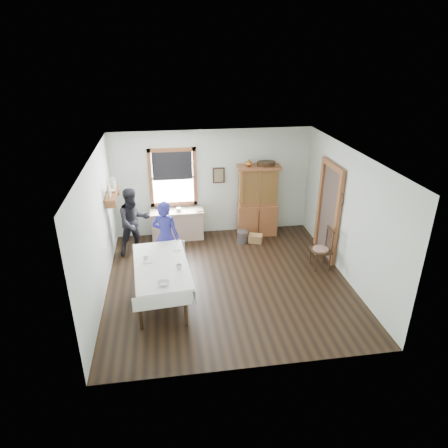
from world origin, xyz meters
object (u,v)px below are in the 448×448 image
object	(u,v)px
spindle_chair	(321,249)
pail	(243,237)
dining_table	(163,282)
woman_blue	(166,239)
china_hutch	(257,201)
wicker_basket	(255,238)
figure_dark	(134,224)
work_counter	(177,224)

from	to	relation	value
spindle_chair	pail	xyz separation A→B (m)	(-1.46, 1.49, -0.34)
pail	dining_table	bearing A→B (deg)	-132.22
spindle_chair	woman_blue	xyz separation A→B (m)	(-3.35, 0.42, 0.27)
china_hutch	wicker_basket	size ratio (longest dim) A/B	5.39
wicker_basket	figure_dark	size ratio (longest dim) A/B	0.23
china_hutch	dining_table	size ratio (longest dim) A/B	0.93
figure_dark	pail	bearing A→B (deg)	-19.87
spindle_chair	pail	bearing A→B (deg)	132.81
china_hutch	spindle_chair	bearing A→B (deg)	-59.20
china_hutch	woman_blue	bearing A→B (deg)	-143.80
pail	work_counter	bearing A→B (deg)	163.68
wicker_basket	woman_blue	xyz separation A→B (m)	(-2.21, -1.02, 0.65)
china_hutch	work_counter	bearing A→B (deg)	-177.30
work_counter	woman_blue	bearing A→B (deg)	-101.08
china_hutch	pail	distance (m)	1.00
work_counter	wicker_basket	bearing A→B (deg)	-15.41
dining_table	wicker_basket	xyz separation A→B (m)	(2.32, 2.15, -0.29)
wicker_basket	pail	bearing A→B (deg)	171.09
spindle_chair	wicker_basket	xyz separation A→B (m)	(-1.14, 1.44, -0.38)
spindle_chair	pail	distance (m)	2.11
spindle_chair	pail	size ratio (longest dim) A/B	3.36
work_counter	spindle_chair	distance (m)	3.64
work_counter	wicker_basket	world-z (taller)	work_counter
dining_table	pail	bearing A→B (deg)	47.78
dining_table	wicker_basket	bearing A→B (deg)	42.88
pail	figure_dark	size ratio (longest dim) A/B	0.19
dining_table	spindle_chair	world-z (taller)	spindle_chair
dining_table	woman_blue	size ratio (longest dim) A/B	1.30
dining_table	china_hutch	bearing A→B (deg)	47.13
china_hutch	woman_blue	distance (m)	2.80
woman_blue	wicker_basket	bearing A→B (deg)	-132.85
wicker_basket	woman_blue	distance (m)	2.52
dining_table	pail	world-z (taller)	dining_table
spindle_chair	woman_blue	size ratio (longest dim) A/B	0.64
pail	figure_dark	xyz separation A→B (m)	(-2.62, -0.16, 0.60)
dining_table	wicker_basket	size ratio (longest dim) A/B	5.77
dining_table	figure_dark	bearing A→B (deg)	106.90
spindle_chair	pail	world-z (taller)	spindle_chair
china_hutch	figure_dark	distance (m)	3.14
dining_table	woman_blue	bearing A→B (deg)	84.74
dining_table	woman_blue	world-z (taller)	woman_blue
china_hutch	figure_dark	size ratio (longest dim) A/B	1.23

